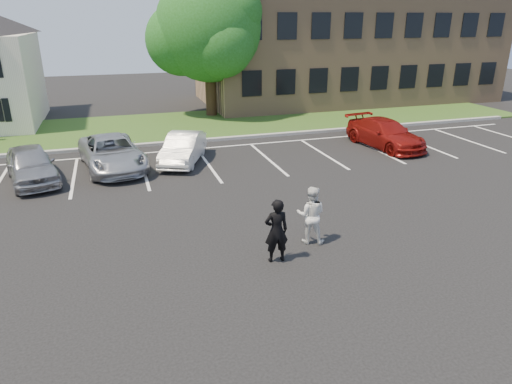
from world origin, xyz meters
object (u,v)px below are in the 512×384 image
man_white_shirt (311,215)px  car_red_compact (385,134)px  man_black_suit (276,231)px  car_silver_minivan (112,153)px  office_building (346,44)px  tree (210,30)px  car_silver_west (31,165)px  car_white_sedan (183,148)px

man_white_shirt → car_red_compact: size_ratio=0.36×
man_black_suit → car_silver_minivan: 10.43m
office_building → man_black_suit: bearing=-121.5°
tree → car_silver_west: tree is taller
car_white_sedan → car_red_compact: 10.04m
tree → man_white_shirt: tree is taller
car_silver_west → office_building: bearing=19.7°
office_building → car_white_sedan: 20.35m
tree → man_black_suit: 20.17m
man_black_suit → car_silver_minivan: (-3.95, 9.65, -0.19)m
car_silver_west → car_silver_minivan: (3.07, 0.79, -0.01)m
car_white_sedan → man_black_suit: bearing=-61.9°
office_building → man_white_shirt: bearing=-119.8°
car_red_compact → car_silver_minivan: bearing=170.0°
man_black_suit → man_white_shirt: size_ratio=1.04×
car_silver_west → car_red_compact: (16.14, 0.30, -0.02)m
tree → car_silver_minivan: size_ratio=1.77×
car_silver_west → car_red_compact: size_ratio=0.88×
man_black_suit → tree: bearing=-94.7°
office_building → man_black_suit: 27.11m
man_black_suit → man_white_shirt: bearing=-148.0°
office_building → car_white_sedan: size_ratio=5.70×
car_white_sedan → car_red_compact: (10.03, -0.47, 0.04)m
tree → man_black_suit: (-2.61, -19.49, -4.47)m
tree → car_red_compact: 13.07m
car_white_sedan → man_white_shirt: bearing=-53.3°
office_building → tree: tree is taller
office_building → car_silver_west: office_building is taller
car_red_compact → man_black_suit: bearing=-142.7°
car_silver_minivan → car_silver_west: bearing=-174.8°
car_silver_minivan → car_white_sedan: 3.04m
tree → car_white_sedan: 11.48m
office_building → car_red_compact: office_building is taller
tree → car_white_sedan: size_ratio=2.24×
man_white_shirt → car_white_sedan: (-2.23, 8.90, -0.21)m
tree → man_black_suit: size_ratio=4.98×
car_silver_minivan → car_red_compact: 13.07m
car_silver_west → man_white_shirt: bearing=-58.3°
man_black_suit → car_silver_west: (-7.03, 8.86, -0.18)m
office_building → car_silver_minivan: bearing=-143.6°
tree → car_silver_west: 15.08m
man_white_shirt → man_black_suit: bearing=55.1°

